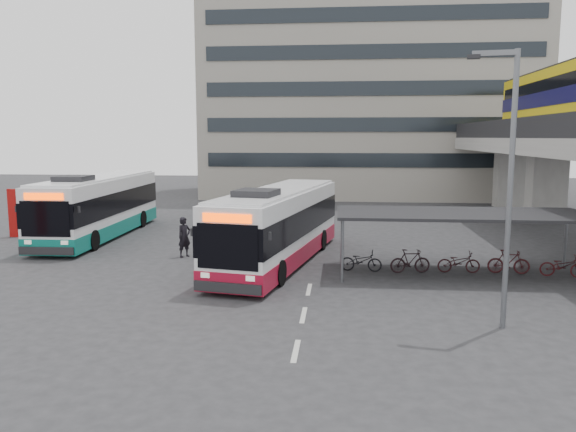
# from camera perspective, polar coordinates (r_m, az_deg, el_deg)

# --- Properties ---
(ground) EXTENTS (120.00, 120.00, 0.00)m
(ground) POSITION_cam_1_polar(r_m,az_deg,el_deg) (21.08, -4.71, -7.29)
(ground) COLOR #28282B
(ground) RESTS_ON ground
(bike_shelter) EXTENTS (10.00, 4.00, 2.54)m
(bike_shelter) POSITION_cam_1_polar(r_m,az_deg,el_deg) (23.87, 17.14, -2.08)
(bike_shelter) COLOR #595B60
(bike_shelter) RESTS_ON ground
(office_block) EXTENTS (30.00, 15.00, 25.00)m
(office_block) POSITION_cam_1_polar(r_m,az_deg,el_deg) (56.49, 8.07, 15.01)
(office_block) COLOR gray
(office_block) RESTS_ON ground
(road_markings) EXTENTS (0.15, 7.60, 0.01)m
(road_markings) POSITION_cam_1_polar(r_m,az_deg,el_deg) (17.93, 1.58, -10.02)
(road_markings) COLOR beige
(road_markings) RESTS_ON ground
(bus_main) EXTENTS (4.80, 12.24, 3.54)m
(bus_main) POSITION_cam_1_polar(r_m,az_deg,el_deg) (24.85, -0.93, -1.04)
(bus_main) COLOR white
(bus_main) RESTS_ON ground
(bus_teal) EXTENTS (2.98, 12.37, 3.64)m
(bus_teal) POSITION_cam_1_polar(r_m,az_deg,el_deg) (33.14, -18.61, 0.90)
(bus_teal) COLOR white
(bus_teal) RESTS_ON ground
(pedestrian) EXTENTS (0.77, 0.82, 1.89)m
(pedestrian) POSITION_cam_1_polar(r_m,az_deg,el_deg) (26.57, -10.49, -2.11)
(pedestrian) COLOR black
(pedestrian) RESTS_ON ground
(lamp_post) EXTENTS (1.40, 0.38, 7.97)m
(lamp_post) POSITION_cam_1_polar(r_m,az_deg,el_deg) (17.09, 21.36, 4.06)
(lamp_post) COLOR #595B60
(lamp_post) RESTS_ON ground
(sign_totem_north) EXTENTS (0.58, 0.25, 2.70)m
(sign_totem_north) POSITION_cam_1_polar(r_m,az_deg,el_deg) (34.84, -26.14, 0.34)
(sign_totem_north) COLOR #960B09
(sign_totem_north) RESTS_ON ground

